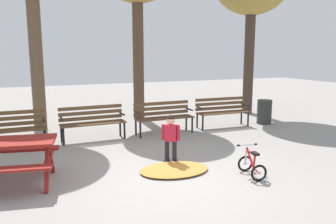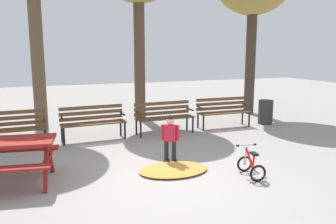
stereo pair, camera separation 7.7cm
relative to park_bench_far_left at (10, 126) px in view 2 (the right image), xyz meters
name	(u,v)px [view 2 (the right image)]	position (x,y,z in m)	size (l,w,h in m)	color
ground	(170,181)	(2.64, -3.26, -0.51)	(36.00, 36.00, 0.00)	gray
park_bench_far_left	(10,126)	(0.00, 0.00, 0.00)	(1.61, 0.48, 0.85)	brown
park_bench_left	(93,120)	(1.90, 0.05, 0.00)	(1.62, 0.52, 0.85)	brown
park_bench_right	(164,115)	(3.80, 0.02, 0.00)	(1.61, 0.49, 0.85)	brown
park_bench_far_right	(223,110)	(5.70, 0.14, 0.00)	(1.61, 0.50, 0.85)	brown
child_standing	(170,135)	(3.01, -2.36, 0.06)	(0.32, 0.27, 0.98)	black
kids_bicycle	(251,166)	(4.05, -3.62, -0.31)	(0.44, 0.60, 0.54)	black
leaf_pile	(174,169)	(2.87, -2.85, -0.48)	(1.31, 0.92, 0.07)	#C68438
trash_bin	(266,112)	(7.14, 0.02, -0.14)	(0.44, 0.44, 0.73)	#2D332D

